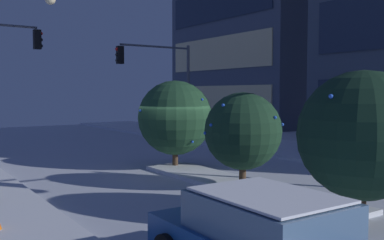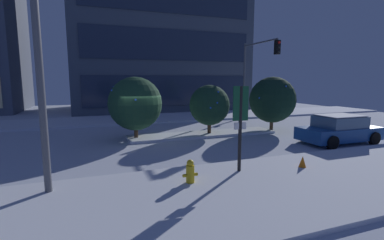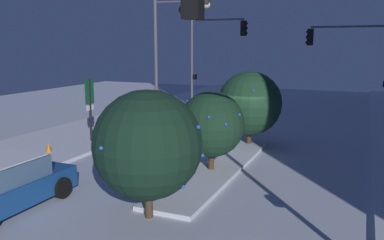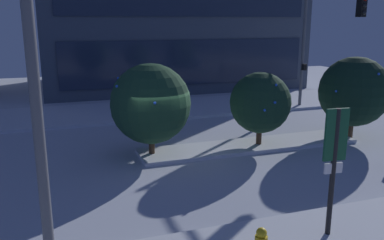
{
  "view_description": "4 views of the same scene",
  "coord_description": "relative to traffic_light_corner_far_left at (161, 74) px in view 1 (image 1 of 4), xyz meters",
  "views": [
    {
      "loc": [
        14.42,
        -8.85,
        3.03
      ],
      "look_at": [
        2.75,
        -0.98,
        2.14
      ],
      "focal_mm": 41.3,
      "sensor_mm": 36.0,
      "label": 1
    },
    {
      "loc": [
        -2.66,
        -14.95,
        3.28
      ],
      "look_at": [
        2.71,
        -0.42,
        1.07
      ],
      "focal_mm": 25.83,
      "sensor_mm": 36.0,
      "label": 2
    },
    {
      "loc": [
        17.34,
        5.09,
        4.67
      ],
      "look_at": [
        1.16,
        -1.92,
        1.35
      ],
      "focal_mm": 37.42,
      "sensor_mm": 36.0,
      "label": 3
    },
    {
      "loc": [
        -3.56,
        -13.66,
        4.87
      ],
      "look_at": [
        1.1,
        -0.1,
        1.4
      ],
      "focal_mm": 37.44,
      "sensor_mm": 36.0,
      "label": 4
    }
  ],
  "objects": [
    {
      "name": "decorated_tree_median",
      "position": [
        12.62,
        -4.38,
        -2.29
      ],
      "size": [
        2.41,
        2.45,
        3.03
      ],
      "color": "#473323",
      "rests_on": "ground"
    },
    {
      "name": "traffic_light_corner_far_left",
      "position": [
        0.0,
        0.0,
        0.0
      ],
      "size": [
        0.32,
        4.99,
        5.93
      ],
      "rotation": [
        0.0,
        0.0,
        -1.57
      ],
      "color": "#565960",
      "rests_on": "ground"
    },
    {
      "name": "decorated_tree_left_of_median",
      "position": [
        8.27,
        -4.16,
        -2.09
      ],
      "size": [
        2.94,
        2.96,
        3.5
      ],
      "color": "#473323",
      "rests_on": "ground"
    },
    {
      "name": "office_tower_secondary",
      "position": [
        -8.7,
        16.41,
        6.76
      ],
      "size": [
        15.52,
        11.27,
        21.75
      ],
      "color": "#4C5466",
      "rests_on": "ground"
    },
    {
      "name": "decorated_tree_right_of_median",
      "position": [
        16.97,
        -4.55,
        -2.05
      ],
      "size": [
        2.95,
        2.95,
        3.53
      ],
      "color": "#473323",
      "rests_on": "ground"
    },
    {
      "name": "ground",
      "position": [
        8.62,
        -4.46,
        -4.11
      ],
      "size": [
        52.0,
        52.0,
        0.0
      ],
      "primitive_type": "plane",
      "color": "silver"
    },
    {
      "name": "curb_strip_far",
      "position": [
        8.62,
        3.73,
        -4.04
      ],
      "size": [
        52.0,
        5.2,
        0.14
      ],
      "primitive_type": "cube",
      "color": "silver",
      "rests_on": "ground"
    },
    {
      "name": "median_strip",
      "position": [
        12.29,
        -4.29,
        -4.04
      ],
      "size": [
        9.0,
        1.8,
        0.14
      ],
      "primitive_type": "cube",
      "color": "silver",
      "rests_on": "ground"
    }
  ]
}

